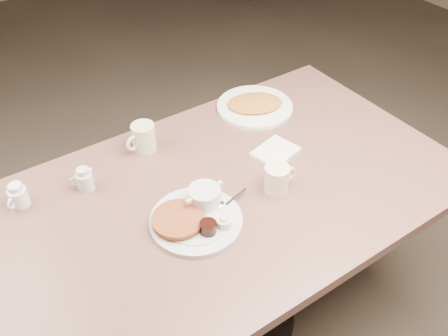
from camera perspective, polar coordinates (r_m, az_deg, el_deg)
diner_table at (r=1.65m, az=0.39°, el=-6.69°), size 1.50×0.90×0.75m
main_plate at (r=1.41m, az=-3.41°, el=-5.55°), size 0.35×0.30×0.07m
coffee_mug_near at (r=1.50m, az=6.37°, el=-1.20°), size 0.11×0.09×0.09m
napkin at (r=1.65m, az=6.14°, el=1.84°), size 0.17×0.15×0.02m
coffee_mug_far at (r=1.67m, az=-9.59°, el=3.58°), size 0.12×0.10×0.10m
creamer_left at (r=1.57m, az=-23.30°, el=-3.07°), size 0.08×0.07×0.08m
creamer_right at (r=1.56m, az=-16.29°, el=-1.34°), size 0.08×0.06×0.08m
hash_plate at (r=1.87m, az=3.69°, el=7.43°), size 0.39×0.39×0.04m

